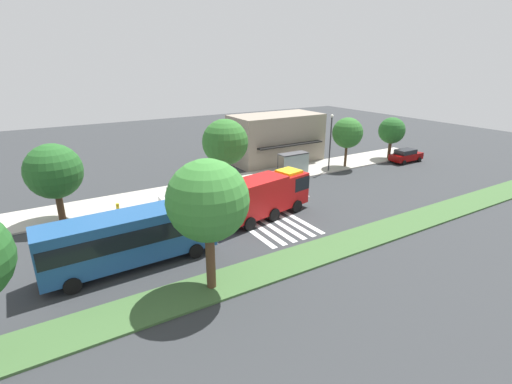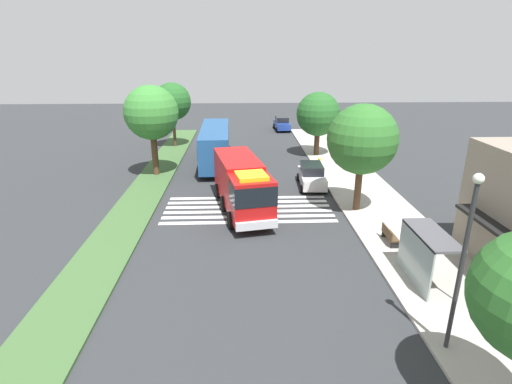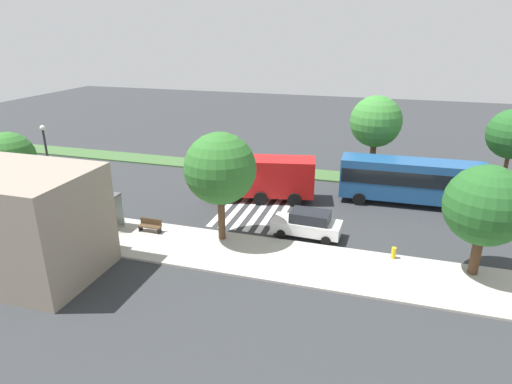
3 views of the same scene
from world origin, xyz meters
name	(u,v)px [view 2 (image 2 of 3)]	position (x,y,z in m)	size (l,w,h in m)	color
ground_plane	(249,216)	(0.00, 0.00, 0.00)	(120.00, 120.00, 0.00)	#2D3033
sidewalk	(382,214)	(0.00, 8.96, 0.07)	(60.00, 5.10, 0.14)	#ADA89E
median_strip	(128,217)	(0.00, -7.91, 0.07)	(60.00, 3.00, 0.14)	#3D6033
crosswalk	(248,209)	(-1.31, 0.00, 0.01)	(4.95, 11.54, 0.01)	silver
fire_truck	(242,184)	(-0.85, -0.39, 2.00)	(9.12, 4.20, 3.53)	#B71414
parked_car_west	(282,123)	(-30.17, 5.21, 0.93)	(4.59, 2.18, 1.83)	navy
parked_car_mid	(312,175)	(-6.03, 5.21, 0.93)	(4.66, 2.21, 1.83)	silver
transit_bus	(215,143)	(-12.72, -2.88, 2.13)	(10.95, 3.08, 3.59)	navy
bus_stop_shelter	(423,247)	(8.36, 7.87, 1.89)	(3.50, 1.40, 2.46)	#4C4C51
bench_near_shelter	(389,235)	(4.36, 7.87, 0.59)	(1.60, 0.50, 0.90)	#4C3823
street_lamp	(464,252)	(12.80, 7.01, 4.05)	(0.36, 0.36, 6.68)	#2D2D30
sidewalk_tree_far_west	(318,114)	(-15.99, 7.41, 4.28)	(4.42, 4.42, 6.38)	#47301E
sidewalk_tree_west	(362,140)	(-0.72, 7.41, 4.97)	(4.58, 4.58, 7.14)	#513823
median_tree_far_west	(172,102)	(-20.39, -7.91, 5.08)	(4.08, 4.08, 7.00)	#513823
median_tree_west	(151,113)	(-9.51, -7.91, 5.47)	(4.54, 4.54, 7.64)	#513823
fire_hydrant	(319,162)	(-11.64, 6.91, 0.49)	(0.28, 0.28, 0.70)	gold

